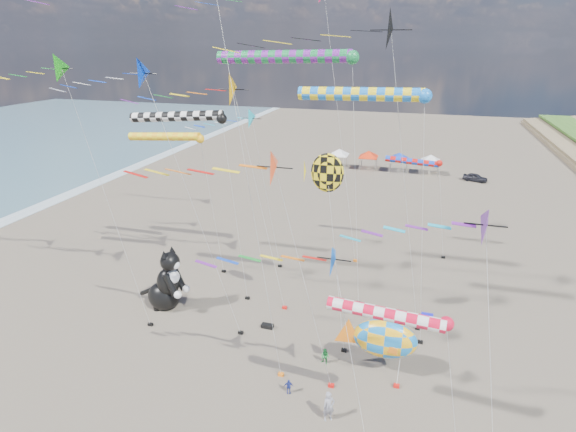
{
  "coord_description": "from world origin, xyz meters",
  "views": [
    {
      "loc": [
        7.19,
        -14.82,
        20.14
      ],
      "look_at": [
        -0.82,
        12.0,
        9.34
      ],
      "focal_mm": 28.0,
      "sensor_mm": 36.0,
      "label": 1
    }
  ],
  "objects_px": {
    "fish_inflatable": "(384,339)",
    "person_adult": "(329,407)",
    "child_blue": "(289,386)",
    "child_green": "(325,356)",
    "cat_inflatable": "(165,278)",
    "parked_car": "(475,177)"
  },
  "relations": [
    {
      "from": "cat_inflatable",
      "to": "fish_inflatable",
      "type": "height_order",
      "value": "cat_inflatable"
    },
    {
      "from": "cat_inflatable",
      "to": "parked_car",
      "type": "relative_size",
      "value": 1.51
    },
    {
      "from": "fish_inflatable",
      "to": "child_blue",
      "type": "bearing_deg",
      "value": -147.09
    },
    {
      "from": "person_adult",
      "to": "child_green",
      "type": "height_order",
      "value": "person_adult"
    },
    {
      "from": "child_blue",
      "to": "parked_car",
      "type": "xyz_separation_m",
      "value": [
        14.92,
        51.86,
        0.12
      ]
    },
    {
      "from": "person_adult",
      "to": "child_green",
      "type": "distance_m",
      "value": 4.83
    },
    {
      "from": "person_adult",
      "to": "parked_car",
      "type": "distance_m",
      "value": 54.57
    },
    {
      "from": "person_adult",
      "to": "child_green",
      "type": "relative_size",
      "value": 1.64
    },
    {
      "from": "fish_inflatable",
      "to": "person_adult",
      "type": "height_order",
      "value": "fish_inflatable"
    },
    {
      "from": "person_adult",
      "to": "cat_inflatable",
      "type": "bearing_deg",
      "value": 118.5
    },
    {
      "from": "cat_inflatable",
      "to": "person_adult",
      "type": "distance_m",
      "value": 16.89
    },
    {
      "from": "cat_inflatable",
      "to": "child_green",
      "type": "height_order",
      "value": "cat_inflatable"
    },
    {
      "from": "parked_car",
      "to": "person_adult",
      "type": "bearing_deg",
      "value": -175.04
    },
    {
      "from": "child_green",
      "to": "parked_car",
      "type": "bearing_deg",
      "value": 90.14
    },
    {
      "from": "person_adult",
      "to": "child_blue",
      "type": "bearing_deg",
      "value": 120.1
    },
    {
      "from": "cat_inflatable",
      "to": "fish_inflatable",
      "type": "relative_size",
      "value": 1.01
    },
    {
      "from": "cat_inflatable",
      "to": "person_adult",
      "type": "xyz_separation_m",
      "value": [
        14.9,
        -7.75,
        -1.78
      ]
    },
    {
      "from": "cat_inflatable",
      "to": "child_green",
      "type": "relative_size",
      "value": 4.74
    },
    {
      "from": "cat_inflatable",
      "to": "child_blue",
      "type": "distance_m",
      "value": 13.89
    },
    {
      "from": "fish_inflatable",
      "to": "cat_inflatable",
      "type": "bearing_deg",
      "value": 170.28
    },
    {
      "from": "child_green",
      "to": "fish_inflatable",
      "type": "bearing_deg",
      "value": 17.12
    },
    {
      "from": "fish_inflatable",
      "to": "person_adult",
      "type": "distance_m",
      "value": 5.67
    }
  ]
}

